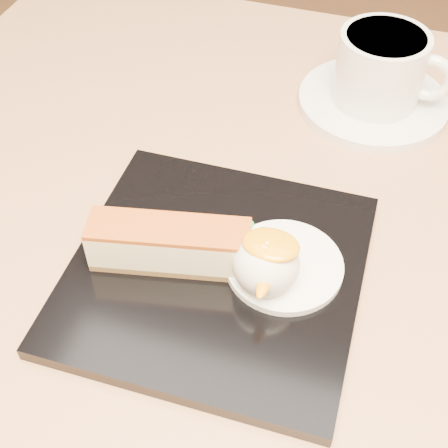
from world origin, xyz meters
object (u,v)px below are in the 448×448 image
(dessert_plate, at_px, (216,272))
(ice_cream_scoop, at_px, (266,264))
(table, at_px, (251,361))
(saucer, at_px, (373,102))
(coffee_cup, at_px, (382,67))
(cheesecake, at_px, (170,244))

(dessert_plate, bearing_deg, ice_cream_scoop, -7.13)
(table, xyz_separation_m, saucer, (0.06, 0.23, 0.16))
(dessert_plate, relative_size, coffee_cup, 1.92)
(dessert_plate, relative_size, saucer, 1.47)
(table, relative_size, coffee_cup, 6.99)
(cheesecake, bearing_deg, ice_cream_scoop, -11.93)
(dessert_plate, height_order, cheesecake, cheesecake)
(cheesecake, bearing_deg, table, 13.08)
(ice_cream_scoop, bearing_deg, cheesecake, 180.00)
(table, xyz_separation_m, cheesecake, (-0.06, -0.03, 0.19))
(table, distance_m, cheesecake, 0.20)
(table, height_order, coffee_cup, coffee_cup)
(table, height_order, ice_cream_scoop, ice_cream_scoop)
(saucer, distance_m, coffee_cup, 0.04)
(saucer, bearing_deg, ice_cream_scoop, -99.22)
(cheesecake, relative_size, saucer, 0.83)
(ice_cream_scoop, relative_size, coffee_cup, 0.43)
(table, relative_size, dessert_plate, 3.64)
(dessert_plate, distance_m, cheesecake, 0.04)
(cheesecake, height_order, saucer, cheesecake)
(table, bearing_deg, coffee_cup, 75.94)
(ice_cream_scoop, height_order, saucer, ice_cream_scoop)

